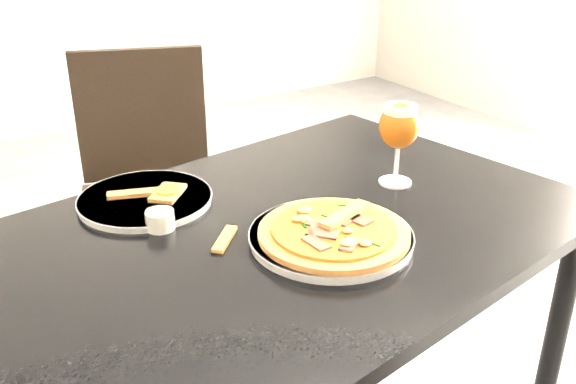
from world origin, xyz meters
TOP-DOWN VIEW (x-y plane):
  - dining_table at (-0.21, -0.01)m, footprint 1.31×0.98m
  - chair_far at (-0.21, 0.82)m, footprint 0.54×0.54m
  - plate_main at (-0.18, -0.11)m, footprint 0.36×0.36m
  - pizza at (-0.18, -0.12)m, footprint 0.28×0.28m
  - plate_second at (-0.42, 0.23)m, footprint 0.30×0.30m
  - crust_scraps at (-0.39, 0.23)m, footprint 0.17×0.12m
  - loose_crust at (-0.35, -0.00)m, footprint 0.08×0.09m
  - sauce_cup at (-0.43, 0.11)m, footprint 0.06×0.06m
  - beer_glass at (0.10, 0.03)m, footprint 0.09×0.09m

SIDE VIEW (x-z plane):
  - chair_far at x=-0.21m, z-range 0.05..0.96m
  - dining_table at x=-0.21m, z-range 0.28..1.03m
  - loose_crust at x=-0.35m, z-range 0.75..0.76m
  - plate_second at x=-0.42m, z-range 0.75..0.76m
  - plate_main at x=-0.18m, z-range 0.75..0.77m
  - crust_scraps at x=-0.39m, z-range 0.76..0.78m
  - sauce_cup at x=-0.43m, z-range 0.75..0.79m
  - pizza at x=-0.18m, z-range 0.76..0.79m
  - beer_glass at x=0.10m, z-range 0.79..0.98m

